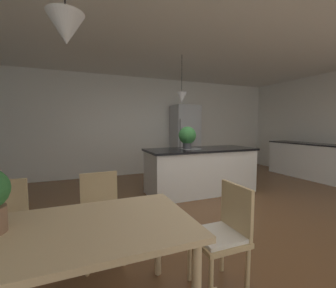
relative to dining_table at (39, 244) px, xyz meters
name	(u,v)px	position (x,y,z in m)	size (l,w,h in m)	color
ground_plane	(211,215)	(2.11, 1.34, -0.68)	(10.00, 8.40, 0.04)	brown
ceiling_slab	(215,29)	(2.11, 1.34, 2.10)	(10.00, 8.40, 0.12)	white
wall_back_kitchen	(149,126)	(2.11, 4.60, 0.69)	(10.00, 0.12, 2.70)	white
dining_table	(39,244)	(0.00, 0.00, 0.00)	(1.92, 0.87, 0.73)	#D1B284
chair_kitchen_end	(223,233)	(1.33, 0.00, -0.18)	(0.40, 0.40, 0.87)	tan
chair_far_right	(101,213)	(0.43, 0.81, -0.18)	(0.42, 0.42, 0.87)	tan
chair_far_left	(0,228)	(-0.43, 0.81, -0.18)	(0.43, 0.43, 0.87)	tan
kitchen_island	(200,170)	(2.52, 2.38, -0.20)	(2.23, 0.90, 0.91)	white
refrigerator	(185,139)	(3.07, 4.20, 0.31)	(0.71, 0.67, 1.94)	#B2B5B7
pendant_over_table	(66,29)	(0.19, 0.13, 1.32)	(0.23, 0.23, 0.82)	black
pendant_over_island_main	(182,98)	(2.08, 2.38, 1.24)	(0.19, 0.19, 0.91)	black
potted_plant_on_island	(187,136)	(2.21, 2.38, 0.50)	(0.35, 0.35, 0.45)	#4C4C51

